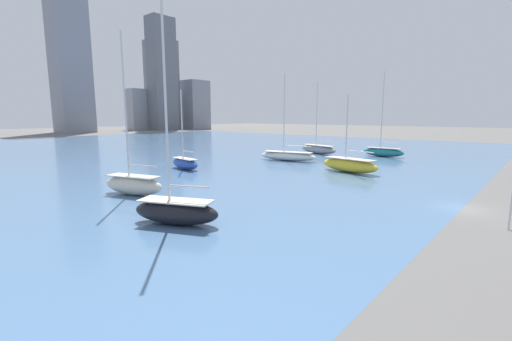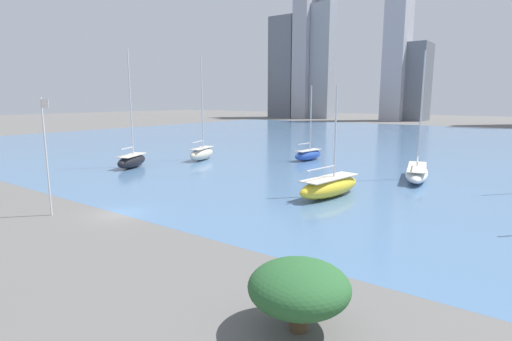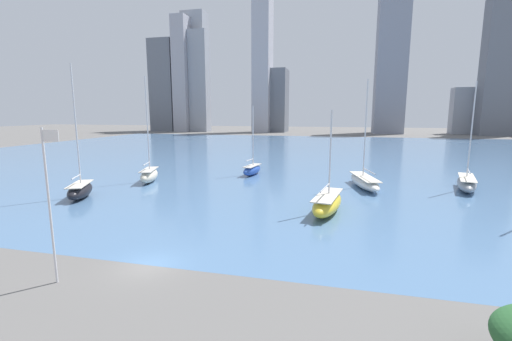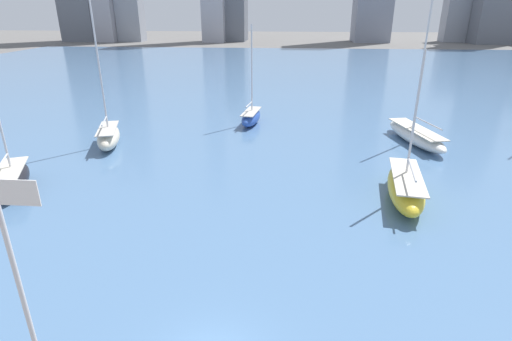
% 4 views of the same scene
% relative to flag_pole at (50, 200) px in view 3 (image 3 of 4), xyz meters
% --- Properties ---
extents(ground_plane, '(500.00, 500.00, 0.00)m').
position_rel_flag_pole_xyz_m(ground_plane, '(4.31, 3.61, -5.43)').
color(ground_plane, '#605E5B').
extents(harbor_water, '(180.00, 140.00, 0.00)m').
position_rel_flag_pole_xyz_m(harbor_water, '(4.31, 73.61, -5.42)').
color(harbor_water, '#4C7099').
rests_on(harbor_water, ground_plane).
extents(flag_pole, '(1.24, 0.14, 9.91)m').
position_rel_flag_pole_xyz_m(flag_pole, '(0.00, 0.00, 0.00)').
color(flag_pole, silver).
rests_on(flag_pole, ground_plane).
extents(distant_city_skyline, '(208.50, 23.36, 72.16)m').
position_rel_flag_pole_xyz_m(distant_city_skyline, '(10.32, 173.64, 23.41)').
color(distant_city_skyline, slate).
rests_on(distant_city_skyline, ground_plane).
extents(sailboat_blue, '(2.73, 6.65, 11.89)m').
position_rel_flag_pole_xyz_m(sailboat_blue, '(2.46, 40.27, -4.46)').
color(sailboat_blue, '#284CA8').
rests_on(sailboat_blue, harbor_water).
extents(sailboat_gray, '(4.64, 10.06, 15.02)m').
position_rel_flag_pole_xyz_m(sailboat_gray, '(34.78, 36.06, -4.40)').
color(sailboat_gray, gray).
rests_on(sailboat_gray, harbor_water).
extents(sailboat_black, '(4.91, 7.13, 16.68)m').
position_rel_flag_pole_xyz_m(sailboat_black, '(-14.72, 19.11, -4.34)').
color(sailboat_black, black).
rests_on(sailboat_black, harbor_water).
extents(sailboat_white, '(5.01, 11.11, 15.44)m').
position_rel_flag_pole_xyz_m(sailboat_white, '(20.90, 34.22, -4.50)').
color(sailboat_white, white).
rests_on(sailboat_white, harbor_water).
extents(sailboat_yellow, '(3.94, 9.37, 11.04)m').
position_rel_flag_pole_xyz_m(sailboat_yellow, '(16.16, 19.98, -4.35)').
color(sailboat_yellow, yellow).
rests_on(sailboat_yellow, harbor_water).
extents(sailboat_cream, '(4.20, 7.38, 16.21)m').
position_rel_flag_pole_xyz_m(sailboat_cream, '(-11.68, 30.40, -4.28)').
color(sailboat_cream, beige).
rests_on(sailboat_cream, harbor_water).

